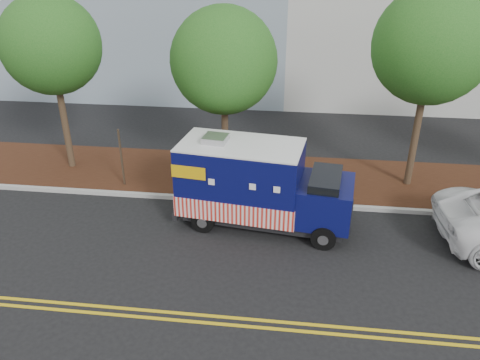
# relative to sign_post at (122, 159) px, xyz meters

# --- Properties ---
(ground) EXTENTS (120.00, 120.00, 0.00)m
(ground) POSITION_rel_sign_post_xyz_m (3.72, -2.03, -1.20)
(ground) COLOR black
(ground) RESTS_ON ground
(curb) EXTENTS (120.00, 0.18, 0.15)m
(curb) POSITION_rel_sign_post_xyz_m (3.72, -0.63, -1.12)
(curb) COLOR #9E9E99
(curb) RESTS_ON ground
(mulch_strip) EXTENTS (120.00, 4.00, 0.15)m
(mulch_strip) POSITION_rel_sign_post_xyz_m (3.72, 1.47, -1.12)
(mulch_strip) COLOR #32190E
(mulch_strip) RESTS_ON ground
(centerline_near) EXTENTS (120.00, 0.10, 0.01)m
(centerline_near) POSITION_rel_sign_post_xyz_m (3.72, -6.48, -1.19)
(centerline_near) COLOR gold
(centerline_near) RESTS_ON ground
(centerline_far) EXTENTS (120.00, 0.10, 0.01)m
(centerline_far) POSITION_rel_sign_post_xyz_m (3.72, -6.73, -1.19)
(centerline_far) COLOR gold
(centerline_far) RESTS_ON ground
(tree_a) EXTENTS (3.69, 3.69, 6.91)m
(tree_a) POSITION_rel_sign_post_xyz_m (-2.74, 1.38, 3.85)
(tree_a) COLOR #38281C
(tree_a) RESTS_ON ground
(tree_b) EXTENTS (3.89, 3.89, 6.59)m
(tree_b) POSITION_rel_sign_post_xyz_m (3.70, 1.49, 3.43)
(tree_b) COLOR #38281C
(tree_b) RESTS_ON ground
(tree_c) EXTENTS (3.99, 3.99, 7.34)m
(tree_c) POSITION_rel_sign_post_xyz_m (10.80, 1.41, 4.13)
(tree_c) COLOR #38281C
(tree_c) RESTS_ON ground
(sign_post) EXTENTS (0.06, 0.06, 2.40)m
(sign_post) POSITION_rel_sign_post_xyz_m (0.00, 0.00, 0.00)
(sign_post) COLOR #473828
(sign_post) RESTS_ON ground
(food_truck) EXTENTS (5.91, 2.84, 3.00)m
(food_truck) POSITION_rel_sign_post_xyz_m (5.21, -1.91, 0.16)
(food_truck) COLOR black
(food_truck) RESTS_ON ground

